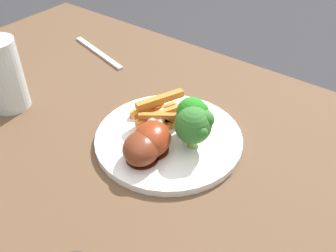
% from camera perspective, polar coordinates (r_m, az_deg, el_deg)
% --- Properties ---
extents(dining_table, '(1.25, 0.65, 0.71)m').
position_cam_1_polar(dining_table, '(0.70, -0.27, -9.23)').
color(dining_table, brown).
rests_on(dining_table, ground_plane).
extents(dinner_plate, '(0.24, 0.24, 0.01)m').
position_cam_1_polar(dinner_plate, '(0.63, 0.00, -1.85)').
color(dinner_plate, white).
rests_on(dinner_plate, dining_table).
extents(broccoli_floret_front, '(0.05, 0.05, 0.07)m').
position_cam_1_polar(broccoli_floret_front, '(0.61, 3.78, 2.00)').
color(broccoli_floret_front, '#77BA5A').
rests_on(broccoli_floret_front, dinner_plate).
extents(broccoli_floret_middle, '(0.06, 0.06, 0.07)m').
position_cam_1_polar(broccoli_floret_middle, '(0.58, 4.00, 0.16)').
color(broccoli_floret_middle, '#86B54E').
rests_on(broccoli_floret_middle, dinner_plate).
extents(carrot_fries_pile, '(0.12, 0.12, 0.04)m').
position_cam_1_polar(carrot_fries_pile, '(0.65, -0.95, 2.09)').
color(carrot_fries_pile, orange).
rests_on(carrot_fries_pile, dinner_plate).
extents(chicken_drumstick_near, '(0.09, 0.12, 0.05)m').
position_cam_1_polar(chicken_drumstick_near, '(0.58, -2.14, -1.88)').
color(chicken_drumstick_near, '#5D1C0C').
rests_on(chicken_drumstick_near, dinner_plate).
extents(chicken_drumstick_far, '(0.08, 0.12, 0.04)m').
position_cam_1_polar(chicken_drumstick_far, '(0.57, -3.75, -3.15)').
color(chicken_drumstick_far, '#4B1B0F').
rests_on(chicken_drumstick_far, dinner_plate).
extents(fork, '(0.19, 0.06, 0.00)m').
position_cam_1_polar(fork, '(0.90, -10.45, 10.84)').
color(fork, silver).
rests_on(fork, dining_table).
extents(water_glass, '(0.07, 0.07, 0.13)m').
position_cam_1_polar(water_glass, '(0.74, -23.53, 7.05)').
color(water_glass, silver).
rests_on(water_glass, dining_table).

